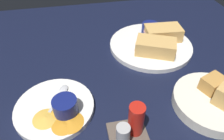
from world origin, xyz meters
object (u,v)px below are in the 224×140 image
Objects in this scene: plate_chips_companion at (55,108)px; sandwich_half_far at (163,33)px; spoon_by_dark_ramekin at (147,40)px; spoon_by_gravy_ramekin at (62,92)px; ramekin_light_gravy at (65,106)px; bread_basket_rear at (213,100)px; ramekin_dark_sauce at (150,29)px; plate_sandwich_main at (150,45)px; sandwich_half_near at (156,47)px; condiment_caddy at (131,129)px.

sandwich_half_far is at bearing -147.66° from plate_chips_companion.
spoon_by_dark_ramekin is 37.50cm from spoon_by_gravy_ramekin.
bread_basket_rear reaches higher than ramekin_light_gravy.
spoon_by_gravy_ramekin is 40.40cm from bread_basket_rear.
ramekin_dark_sauce is at bearing -50.71° from sandwich_half_far.
bread_basket_rear is (-6.67, 29.44, 1.31)cm from plate_sandwich_main.
spoon_by_gravy_ramekin is (37.43, 20.94, -2.04)cm from sandwich_half_far.
spoon_by_gravy_ramekin is at bearing 30.04° from plate_sandwich_main.
ramekin_light_gravy is 38.15cm from bread_basket_rear.
sandwich_half_near is 37.89cm from plate_chips_companion.
sandwich_half_far reaches higher than spoon_by_dark_ramekin.
bread_basket_rear is at bearing 102.77° from plate_sandwich_main.
condiment_caddy is (23.80, 4.92, 1.29)cm from bread_basket_rear.
condiment_caddy reaches higher than ramekin_dark_sauce.
plate_sandwich_main is 2.38cm from spoon_by_dark_ramekin.
sandwich_half_near is 2.32× the size of ramekin_dark_sauce.
sandwich_half_near is 24.99cm from bread_basket_rear.
plate_sandwich_main is at bearing 23.81° from sandwich_half_far.
sandwich_half_near is 1.61× the size of spoon_by_dark_ramekin.
plate_chips_companion is 5.05cm from ramekin_light_gravy.
spoon_by_dark_ramekin is at bearing -146.79° from spoon_by_gravy_ramekin.
ramekin_dark_sauce is 0.68× the size of condiment_caddy.
condiment_caddy reaches higher than plate_chips_companion.
ramekin_dark_sauce reaches higher than spoon_by_gravy_ramekin.
spoon_by_gravy_ramekin is 0.47× the size of bread_basket_rear.
sandwich_half_far reaches higher than ramekin_dark_sauce.
sandwich_half_near reaches higher than spoon_by_dark_ramekin.
sandwich_half_far is 6.40cm from spoon_by_dark_ramekin.
sandwich_half_near is 7.77cm from spoon_by_dark_ramekin.
plate_sandwich_main is 1.45× the size of plate_chips_companion.
ramekin_dark_sauce is at bearing -136.11° from ramekin_light_gravy.
spoon_by_dark_ramekin is at bearing -143.64° from plate_chips_companion.
sandwich_half_far is 31.81cm from bread_basket_rear.
spoon_by_gravy_ramekin is (1.06, -6.60, -1.93)cm from ramekin_light_gravy.
ramekin_dark_sauce is 44.98cm from condiment_caddy.
spoon_by_dark_ramekin is 32.22cm from bread_basket_rear.
ramekin_dark_sauce reaches higher than spoon_by_dark_ramekin.
condiment_caddy reaches higher than bread_basket_rear.
sandwich_half_near is at bearing -147.31° from ramekin_light_gravy.
bread_basket_rear reaches higher than spoon_by_gravy_ramekin.
ramekin_light_gravy is at bearing 41.83° from spoon_by_dark_ramekin.
ramekin_dark_sauce is at bearing -120.01° from spoon_by_dark_ramekin.
bread_basket_rear is (-37.88, 4.19, -1.78)cm from ramekin_light_gravy.
spoon_by_gravy_ramekin is at bearing 22.39° from sandwich_half_near.
plate_sandwich_main is 4.87× the size of ramekin_light_gravy.
sandwich_half_near is 9.78cm from sandwich_half_far.
sandwich_half_near is at bearing -157.61° from spoon_by_gravy_ramekin.
bread_basket_rear is (-38.94, 10.78, 0.15)cm from spoon_by_gravy_ramekin.
sandwich_half_near and sandwich_half_far have the same top height.
plate_sandwich_main is 3.20× the size of spoon_by_dark_ramekin.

